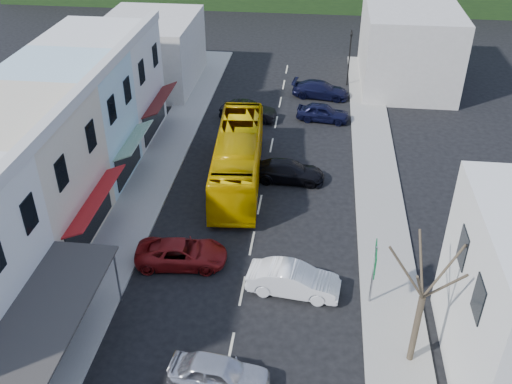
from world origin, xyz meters
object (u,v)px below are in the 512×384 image
at_px(street_tree, 422,297).
at_px(direction_sign, 373,276).
at_px(car_silver, 219,374).
at_px(car_red, 182,253).
at_px(bus, 238,159).
at_px(car_white, 293,281).
at_px(traffic_signal, 349,58).
at_px(pedestrian_left, 102,259).

bearing_deg(street_tree, direction_sign, 114.79).
relative_size(car_silver, car_red, 0.96).
relative_size(car_silver, direction_sign, 1.24).
relative_size(bus, street_tree, 1.54).
xyz_separation_m(car_silver, street_tree, (8.16, 2.30, 3.08)).
xyz_separation_m(car_white, direction_sign, (3.82, -0.40, 1.08)).
distance_m(direction_sign, traffic_signal, 28.81).
bearing_deg(street_tree, car_white, 144.50).
height_order(pedestrian_left, traffic_signal, traffic_signal).
relative_size(direction_sign, traffic_signal, 0.70).
bearing_deg(pedestrian_left, street_tree, -104.69).
bearing_deg(bus, car_red, -105.29).
distance_m(bus, car_silver, 16.87).
bearing_deg(direction_sign, pedestrian_left, -178.42).
height_order(car_silver, car_red, same).
xyz_separation_m(car_silver, traffic_signal, (5.96, 34.55, 1.85)).
bearing_deg(direction_sign, car_red, 172.86).
bearing_deg(traffic_signal, car_silver, 68.12).
height_order(pedestrian_left, street_tree, street_tree).
xyz_separation_m(car_silver, car_red, (-3.39, 7.73, 0.00)).
bearing_deg(street_tree, pedestrian_left, 165.28).
bearing_deg(car_red, street_tree, -120.53).
bearing_deg(car_white, bus, 28.67).
relative_size(car_silver, street_tree, 0.58).
xyz_separation_m(bus, traffic_signal, (7.56, 17.77, 1.00)).
distance_m(car_silver, traffic_signal, 35.11).
distance_m(bus, car_red, 9.26).
bearing_deg(traffic_signal, car_white, 71.44).
distance_m(bus, street_tree, 17.61).
bearing_deg(direction_sign, car_white, 178.07).
xyz_separation_m(car_red, traffic_signal, (9.35, 26.82, 1.85)).
height_order(bus, street_tree, street_tree).
distance_m(car_silver, car_red, 8.44).
bearing_deg(car_red, traffic_signal, -24.56).
relative_size(pedestrian_left, direction_sign, 0.48).
bearing_deg(car_white, street_tree, -119.09).
distance_m(car_silver, pedestrian_left, 9.69).
distance_m(bus, traffic_signal, 19.34).
xyz_separation_m(direction_sign, street_tree, (1.60, -3.46, 2.00)).
xyz_separation_m(bus, pedestrian_left, (-5.71, -10.42, -0.55)).
height_order(car_red, direction_sign, direction_sign).
height_order(car_red, street_tree, street_tree).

